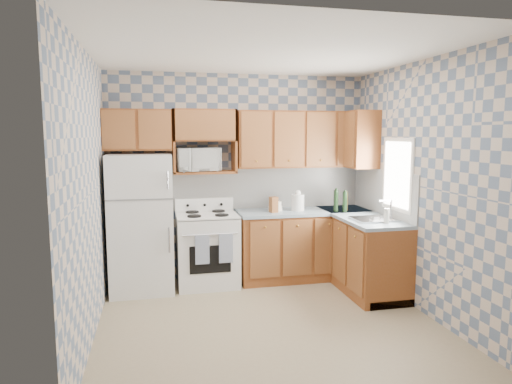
% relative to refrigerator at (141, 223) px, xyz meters
% --- Properties ---
extents(floor, '(3.40, 3.40, 0.00)m').
position_rel_refrigerator_xyz_m(floor, '(1.27, -1.25, -0.84)').
color(floor, '#8C795D').
rests_on(floor, ground).
extents(back_wall, '(3.40, 0.02, 2.70)m').
position_rel_refrigerator_xyz_m(back_wall, '(1.27, 0.35, 0.51)').
color(back_wall, slate).
rests_on(back_wall, ground).
extents(right_wall, '(0.02, 3.20, 2.70)m').
position_rel_refrigerator_xyz_m(right_wall, '(2.97, -1.25, 0.51)').
color(right_wall, slate).
rests_on(right_wall, ground).
extents(backsplash_back, '(2.60, 0.02, 0.56)m').
position_rel_refrigerator_xyz_m(backsplash_back, '(1.68, 0.34, 0.36)').
color(backsplash_back, white).
rests_on(backsplash_back, back_wall).
extents(backsplash_right, '(0.02, 1.60, 0.56)m').
position_rel_refrigerator_xyz_m(backsplash_right, '(2.96, -0.45, 0.36)').
color(backsplash_right, white).
rests_on(backsplash_right, right_wall).
extents(refrigerator, '(0.75, 0.70, 1.68)m').
position_rel_refrigerator_xyz_m(refrigerator, '(0.00, 0.00, 0.00)').
color(refrigerator, silver).
rests_on(refrigerator, floor).
extents(stove_body, '(0.76, 0.65, 0.90)m').
position_rel_refrigerator_xyz_m(stove_body, '(0.80, 0.03, -0.39)').
color(stove_body, silver).
rests_on(stove_body, floor).
extents(cooktop, '(0.76, 0.65, 0.02)m').
position_rel_refrigerator_xyz_m(cooktop, '(0.80, 0.03, 0.07)').
color(cooktop, silver).
rests_on(cooktop, stove_body).
extents(backguard, '(0.76, 0.08, 0.17)m').
position_rel_refrigerator_xyz_m(backguard, '(0.80, 0.30, 0.16)').
color(backguard, silver).
rests_on(backguard, cooktop).
extents(dish_towel_left, '(0.17, 0.02, 0.36)m').
position_rel_refrigerator_xyz_m(dish_towel_left, '(0.71, -0.32, -0.29)').
color(dish_towel_left, navy).
rests_on(dish_towel_left, stove_body).
extents(dish_towel_right, '(0.17, 0.02, 0.36)m').
position_rel_refrigerator_xyz_m(dish_towel_right, '(0.99, -0.32, -0.29)').
color(dish_towel_right, navy).
rests_on(dish_towel_right, stove_body).
extents(base_cabinets_back, '(1.75, 0.60, 0.88)m').
position_rel_refrigerator_xyz_m(base_cabinets_back, '(2.10, 0.05, -0.40)').
color(base_cabinets_back, brown).
rests_on(base_cabinets_back, floor).
extents(base_cabinets_right, '(0.60, 1.60, 0.88)m').
position_rel_refrigerator_xyz_m(base_cabinets_right, '(2.67, -0.45, -0.40)').
color(base_cabinets_right, brown).
rests_on(base_cabinets_right, floor).
extents(countertop_back, '(1.77, 0.63, 0.04)m').
position_rel_refrigerator_xyz_m(countertop_back, '(2.10, 0.05, 0.06)').
color(countertop_back, gray).
rests_on(countertop_back, base_cabinets_back).
extents(countertop_right, '(0.63, 1.60, 0.04)m').
position_rel_refrigerator_xyz_m(countertop_right, '(2.67, -0.45, 0.06)').
color(countertop_right, gray).
rests_on(countertop_right, base_cabinets_right).
extents(upper_cabinets_back, '(1.75, 0.33, 0.74)m').
position_rel_refrigerator_xyz_m(upper_cabinets_back, '(2.10, 0.19, 1.01)').
color(upper_cabinets_back, brown).
rests_on(upper_cabinets_back, back_wall).
extents(upper_cabinets_fridge, '(0.82, 0.33, 0.50)m').
position_rel_refrigerator_xyz_m(upper_cabinets_fridge, '(-0.02, 0.19, 1.13)').
color(upper_cabinets_fridge, brown).
rests_on(upper_cabinets_fridge, back_wall).
extents(upper_cabinets_right, '(0.33, 0.70, 0.74)m').
position_rel_refrigerator_xyz_m(upper_cabinets_right, '(2.81, 0.00, 1.01)').
color(upper_cabinets_right, brown).
rests_on(upper_cabinets_right, right_wall).
extents(microwave_shelf, '(0.80, 0.33, 0.03)m').
position_rel_refrigerator_xyz_m(microwave_shelf, '(0.80, 0.19, 0.60)').
color(microwave_shelf, brown).
rests_on(microwave_shelf, back_wall).
extents(microwave, '(0.61, 0.48, 0.30)m').
position_rel_refrigerator_xyz_m(microwave, '(0.71, 0.20, 0.76)').
color(microwave, silver).
rests_on(microwave, microwave_shelf).
extents(sink, '(0.48, 0.40, 0.03)m').
position_rel_refrigerator_xyz_m(sink, '(2.67, -0.80, 0.09)').
color(sink, '#B7B7BC').
rests_on(sink, countertop_right).
extents(window, '(0.02, 0.66, 0.86)m').
position_rel_refrigerator_xyz_m(window, '(2.96, -0.80, 0.61)').
color(window, white).
rests_on(window, right_wall).
extents(bottle_0, '(0.06, 0.06, 0.28)m').
position_rel_refrigerator_xyz_m(bottle_0, '(2.47, -0.15, 0.22)').
color(bottle_0, black).
rests_on(bottle_0, countertop_back).
extents(bottle_1, '(0.06, 0.06, 0.26)m').
position_rel_refrigerator_xyz_m(bottle_1, '(2.57, -0.21, 0.21)').
color(bottle_1, black).
rests_on(bottle_1, countertop_back).
extents(bottle_2, '(0.06, 0.06, 0.24)m').
position_rel_refrigerator_xyz_m(bottle_2, '(2.62, -0.11, 0.20)').
color(bottle_2, '#532E12').
rests_on(bottle_2, countertop_back).
extents(knife_block, '(0.11, 0.11, 0.20)m').
position_rel_refrigerator_xyz_m(knife_block, '(1.66, -0.05, 0.18)').
color(knife_block, brown).
rests_on(knife_block, countertop_back).
extents(electric_kettle, '(0.17, 0.17, 0.21)m').
position_rel_refrigerator_xyz_m(electric_kettle, '(2.00, 0.02, 0.19)').
color(electric_kettle, silver).
rests_on(electric_kettle, countertop_back).
extents(food_containers, '(0.19, 0.19, 0.12)m').
position_rel_refrigerator_xyz_m(food_containers, '(1.71, 0.07, 0.14)').
color(food_containers, beige).
rests_on(food_containers, countertop_back).
extents(soap_bottle, '(0.06, 0.06, 0.17)m').
position_rel_refrigerator_xyz_m(soap_bottle, '(2.72, -1.02, 0.17)').
color(soap_bottle, beige).
rests_on(soap_bottle, countertop_right).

